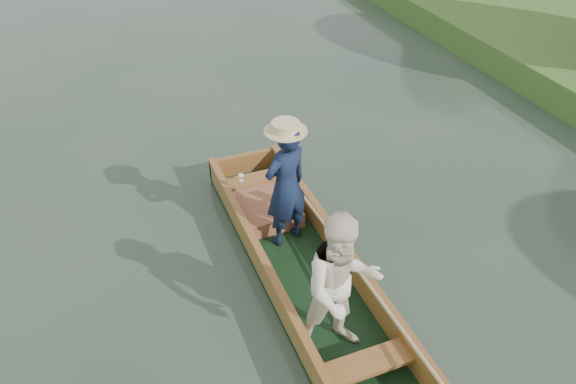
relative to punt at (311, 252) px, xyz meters
name	(u,v)px	position (x,y,z in m)	size (l,w,h in m)	color
ground	(306,279)	(0.04, 0.22, -0.65)	(120.00, 120.00, 0.00)	#283D30
punt	(311,252)	(0.00, 0.00, 0.00)	(1.12, 5.00, 1.85)	black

